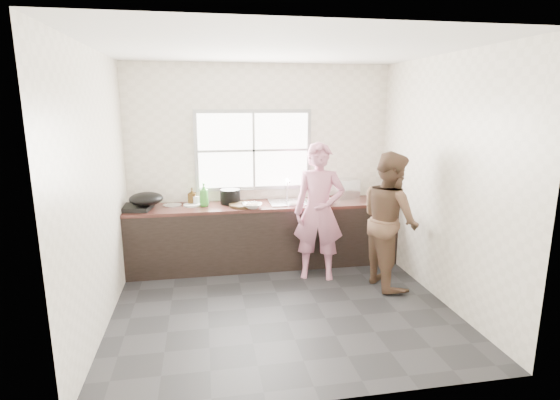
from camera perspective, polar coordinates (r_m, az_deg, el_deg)
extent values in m
cube|color=#242427|center=(4.95, 0.20, -13.72)|extent=(3.60, 3.20, 0.01)
cube|color=silver|center=(4.46, 0.22, 19.25)|extent=(3.60, 3.20, 0.01)
cube|color=silver|center=(6.08, -2.53, 4.66)|extent=(3.60, 0.01, 2.70)
cube|color=beige|center=(4.55, -22.74, 1.00)|extent=(0.01, 3.20, 2.70)
cube|color=beige|center=(5.15, 20.40, 2.44)|extent=(0.01, 3.20, 2.70)
cube|color=beige|center=(2.99, 5.78, -3.76)|extent=(3.60, 0.01, 2.70)
cube|color=black|center=(5.98, -2.04, -4.71)|extent=(3.60, 0.62, 0.82)
cube|color=#391C17|center=(5.87, -2.07, -0.70)|extent=(3.60, 0.64, 0.04)
cube|color=silver|center=(5.92, 1.29, -0.32)|extent=(0.55, 0.45, 0.02)
cylinder|color=silver|center=(6.08, 0.92, 1.43)|extent=(0.02, 0.02, 0.30)
cube|color=#9EA0A5|center=(6.03, -3.48, 6.50)|extent=(1.60, 0.05, 1.10)
cube|color=white|center=(6.00, -3.45, 6.48)|extent=(1.50, 0.01, 1.00)
imported|color=#CE7B98|center=(5.47, 5.11, -2.11)|extent=(0.67, 0.54, 1.61)
imported|color=brown|center=(5.39, 14.14, -2.51)|extent=(0.69, 0.85, 1.64)
cylinder|color=#322413|center=(5.73, -4.91, -0.67)|extent=(0.43, 0.43, 0.04)
cube|color=silver|center=(5.75, -4.05, -0.35)|extent=(0.22, 0.15, 0.01)
imported|color=white|center=(5.63, -3.58, -0.76)|extent=(0.30, 0.30, 0.06)
imported|color=white|center=(5.86, 6.05, -0.29)|extent=(0.23, 0.23, 0.06)
imported|color=white|center=(5.76, 1.93, -0.43)|extent=(0.22, 0.22, 0.06)
cylinder|color=black|center=(5.90, -6.52, 0.46)|extent=(0.29, 0.29, 0.19)
cylinder|color=white|center=(5.87, -11.40, -0.64)|extent=(0.29, 0.29, 0.02)
imported|color=green|center=(5.78, -9.90, 0.70)|extent=(0.16, 0.16, 0.31)
imported|color=#432C10|center=(5.94, -11.40, 0.43)|extent=(0.10, 0.11, 0.20)
imported|color=#3D1D0F|center=(5.94, -6.81, 0.34)|extent=(0.13, 0.13, 0.15)
cylinder|color=silver|center=(5.90, -10.89, -0.08)|extent=(0.10, 0.10, 0.11)
cube|color=black|center=(5.82, -18.31, -0.96)|extent=(0.43, 0.43, 0.06)
ellipsoid|color=black|center=(5.77, -17.08, 0.16)|extent=(0.43, 0.43, 0.16)
cube|color=silver|center=(6.27, 8.43, 1.49)|extent=(0.42, 0.36, 0.27)
cylinder|color=silver|center=(5.93, -13.88, -0.66)|extent=(0.30, 0.30, 0.01)
cylinder|color=silver|center=(6.02, -10.22, -0.29)|extent=(0.29, 0.29, 0.01)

